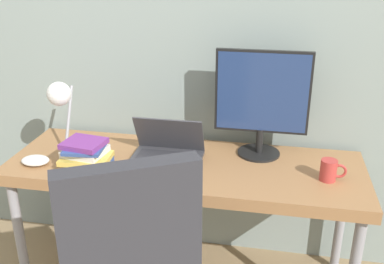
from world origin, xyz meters
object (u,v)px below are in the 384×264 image
at_px(monitor, 262,99).
at_px(book_stack, 86,153).
at_px(laptop, 168,150).
at_px(mug, 329,170).
at_px(desk_lamp, 62,101).
at_px(game_controller, 35,160).

height_order(monitor, book_stack, monitor).
distance_m(laptop, mug, 0.79).
bearing_deg(monitor, desk_lamp, -170.30).
xyz_separation_m(laptop, desk_lamp, (-0.53, -0.03, 0.24)).
relative_size(desk_lamp, mug, 3.23).
bearing_deg(mug, laptop, 173.66).
bearing_deg(laptop, mug, -6.34).
xyz_separation_m(laptop, game_controller, (-0.63, -0.19, -0.03)).
bearing_deg(laptop, book_stack, -157.12).
distance_m(laptop, game_controller, 0.65).
height_order(monitor, desk_lamp, monitor).
relative_size(monitor, mug, 4.54).
bearing_deg(book_stack, game_controller, -172.36).
bearing_deg(mug, book_stack, -176.56).
xyz_separation_m(monitor, book_stack, (-0.82, -0.30, -0.23)).
xyz_separation_m(desk_lamp, book_stack, (0.16, -0.13, -0.22)).
bearing_deg(laptop, desk_lamp, -176.94).
bearing_deg(mug, game_controller, -175.79).
bearing_deg(monitor, game_controller, -162.96).
bearing_deg(mug, monitor, 145.59).
xyz_separation_m(desk_lamp, game_controller, (-0.09, -0.16, -0.26)).
bearing_deg(book_stack, laptop, 22.88).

